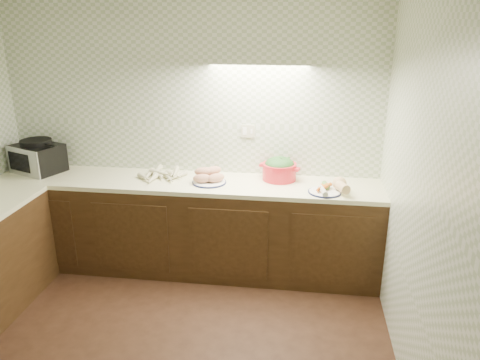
# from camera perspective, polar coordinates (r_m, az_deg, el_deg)

# --- Properties ---
(room) EXTENTS (3.60, 3.60, 2.60)m
(room) POSITION_cam_1_polar(r_m,az_deg,el_deg) (2.79, -14.84, 3.86)
(room) COLOR black
(room) RESTS_ON ground
(counter) EXTENTS (3.60, 3.60, 0.90)m
(counter) POSITION_cam_1_polar(r_m,az_deg,el_deg) (4.07, -18.82, -9.46)
(counter) COLOR black
(counter) RESTS_ON ground
(toaster_oven) EXTENTS (0.54, 0.49, 0.32)m
(toaster_oven) POSITION_cam_1_polar(r_m,az_deg,el_deg) (4.96, -23.45, 2.61)
(toaster_oven) COLOR black
(toaster_oven) RESTS_ON counter
(parsnip_pile) EXTENTS (0.44, 0.45, 0.08)m
(parsnip_pile) POSITION_cam_1_polar(r_m,az_deg,el_deg) (4.46, -9.64, 0.67)
(parsnip_pile) COLOR beige
(parsnip_pile) RESTS_ON counter
(sweet_potato_plate) EXTENTS (0.32, 0.31, 0.14)m
(sweet_potato_plate) POSITION_cam_1_polar(r_m,az_deg,el_deg) (4.27, -3.83, 0.38)
(sweet_potato_plate) COLOR #10143D
(sweet_potato_plate) RESTS_ON counter
(onion_bowl) EXTENTS (0.13, 0.13, 0.10)m
(onion_bowl) POSITION_cam_1_polar(r_m,az_deg,el_deg) (4.42, -4.02, 0.78)
(onion_bowl) COLOR black
(onion_bowl) RESTS_ON counter
(dutch_oven) EXTENTS (0.39, 0.39, 0.22)m
(dutch_oven) POSITION_cam_1_polar(r_m,az_deg,el_deg) (4.34, 4.83, 1.38)
(dutch_oven) COLOR red
(dutch_oven) RESTS_ON counter
(veg_plate) EXTENTS (0.36, 0.35, 0.13)m
(veg_plate) POSITION_cam_1_polar(r_m,az_deg,el_deg) (4.12, 11.11, -0.81)
(veg_plate) COLOR #10143D
(veg_plate) RESTS_ON counter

